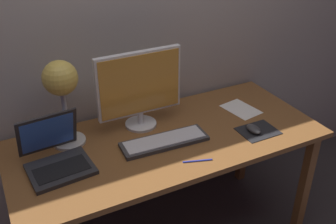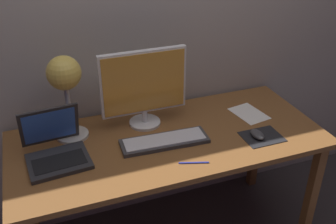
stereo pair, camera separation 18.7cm
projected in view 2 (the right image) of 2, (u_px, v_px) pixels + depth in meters
The scene contains 10 objects.
back_wall at pixel (142, 9), 2.06m from camera, with size 4.80×0.06×2.60m, color #A8A099.
desk at pixel (169, 150), 2.05m from camera, with size 1.60×0.70×0.74m.
monitor at pixel (144, 86), 2.01m from camera, with size 0.45×0.17×0.42m.
keyboard_main at pixel (165, 141), 1.95m from camera, with size 0.45×0.16×0.03m.
laptop at pixel (54, 144), 1.84m from camera, with size 0.30×0.32×0.23m.
desk_lamp at pixel (65, 80), 1.86m from camera, with size 0.17×0.17×0.44m.
mousepad at pixel (262, 137), 2.01m from camera, with size 0.20×0.16×0.00m, color black.
mouse at pixel (257, 134), 1.99m from camera, with size 0.06×0.10×0.03m, color #38383A.
paper_sheet_near_mouse at pixel (249, 114), 2.22m from camera, with size 0.15×0.21×0.00m, color white.
pen at pixel (194, 163), 1.81m from camera, with size 0.01×0.01×0.14m, color #2633A5.
Camera 2 is at (-0.58, -1.57, 1.84)m, focal length 41.92 mm.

